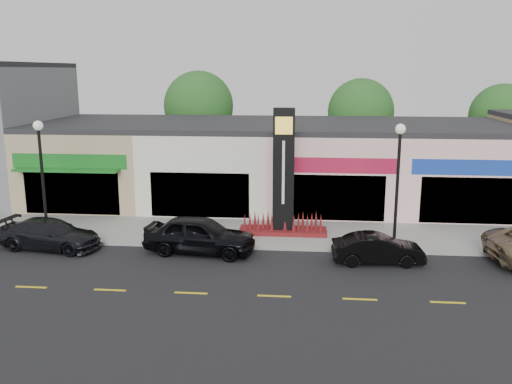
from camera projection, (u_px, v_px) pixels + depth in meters
ground at (206, 264)px, 22.37m from camera, size 120.00×120.00×0.00m
sidewalk at (222, 232)px, 26.58m from camera, size 52.00×4.30×0.15m
curb at (214, 246)px, 24.39m from camera, size 52.00×0.20×0.15m
shop_beige at (104, 159)px, 33.73m from camera, size 7.00×10.85×4.80m
shop_cream at (215, 161)px, 33.12m from camera, size 7.00×10.01×4.80m
shop_pink_w at (330, 163)px, 32.50m from camera, size 7.00×10.01×4.80m
shop_pink_e at (450, 165)px, 31.88m from camera, size 7.00×10.01×4.80m
tree_rear_west at (199, 106)px, 40.52m from camera, size 5.20×5.20×7.83m
tree_rear_mid at (361, 112)px, 39.53m from camera, size 4.80×4.80×7.29m
tree_rear_east at (502, 116)px, 38.71m from camera, size 4.60×4.60×6.94m
lamp_west_near at (42, 168)px, 24.74m from camera, size 0.44×0.44×5.47m
lamp_east_near at (398, 174)px, 23.33m from camera, size 0.44×0.44×5.47m
pylon_sign at (283, 190)px, 25.68m from camera, size 4.20×1.30×6.00m
car_dark_sedan at (50, 234)px, 24.18m from camera, size 2.50×4.81×1.33m
car_black_sedan at (200, 235)px, 23.57m from camera, size 2.54×5.05×1.65m
car_black_conv at (378, 249)px, 22.35m from camera, size 1.54×3.82×1.23m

